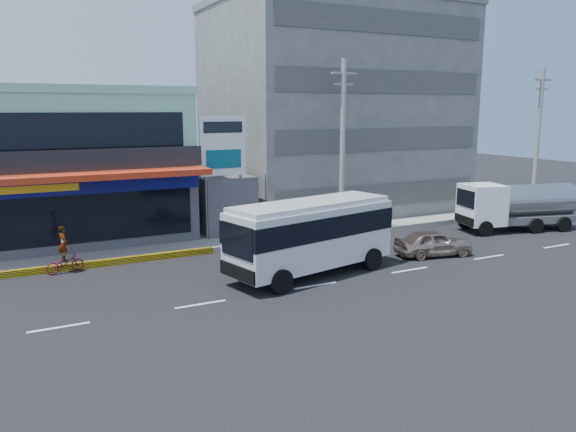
% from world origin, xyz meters
% --- Properties ---
extents(ground, '(120.00, 120.00, 0.00)m').
position_xyz_m(ground, '(0.00, 0.00, 0.00)').
color(ground, black).
rests_on(ground, ground).
extents(sidewalk, '(70.00, 5.00, 0.30)m').
position_xyz_m(sidewalk, '(5.00, 9.50, 0.15)').
color(sidewalk, gray).
rests_on(sidewalk, ground).
extents(shop_building, '(12.40, 11.70, 8.00)m').
position_xyz_m(shop_building, '(-8.00, 13.95, 4.00)').
color(shop_building, '#414146').
rests_on(shop_building, ground).
extents(concrete_building, '(16.00, 12.00, 14.00)m').
position_xyz_m(concrete_building, '(10.00, 15.00, 7.00)').
color(concrete_building, gray).
rests_on(concrete_building, ground).
extents(gap_structure, '(3.00, 6.00, 3.50)m').
position_xyz_m(gap_structure, '(0.00, 12.00, 1.75)').
color(gap_structure, '#414146').
rests_on(gap_structure, ground).
extents(satellite_dish, '(1.50, 1.50, 0.15)m').
position_xyz_m(satellite_dish, '(0.00, 11.00, 3.58)').
color(satellite_dish, slate).
rests_on(satellite_dish, gap_structure).
extents(billboard, '(2.60, 0.18, 6.90)m').
position_xyz_m(billboard, '(-0.50, 9.20, 4.93)').
color(billboard, gray).
rests_on(billboard, ground).
extents(utility_pole_near, '(1.60, 0.30, 10.00)m').
position_xyz_m(utility_pole_near, '(6.00, 7.40, 5.15)').
color(utility_pole_near, '#999993').
rests_on(utility_pole_near, ground).
extents(utility_pole_far, '(1.60, 0.30, 10.00)m').
position_xyz_m(utility_pole_far, '(22.00, 7.40, 5.15)').
color(utility_pole_far, '#999993').
rests_on(utility_pole_far, ground).
extents(minibus, '(8.24, 4.15, 3.30)m').
position_xyz_m(minibus, '(0.62, 1.50, 1.97)').
color(minibus, silver).
rests_on(minibus, ground).
extents(sedan, '(4.14, 2.33, 1.33)m').
position_xyz_m(sedan, '(7.69, 1.50, 0.66)').
color(sedan, tan).
rests_on(sedan, ground).
extents(tanker_truck, '(7.58, 3.80, 2.87)m').
position_xyz_m(tanker_truck, '(16.14, 3.90, 1.54)').
color(tanker_truck, white).
rests_on(tanker_truck, ground).
extents(motorcycle_rider, '(1.76, 0.96, 2.15)m').
position_xyz_m(motorcycle_rider, '(-9.07, 6.80, 0.71)').
color(motorcycle_rider, maroon).
rests_on(motorcycle_rider, ground).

